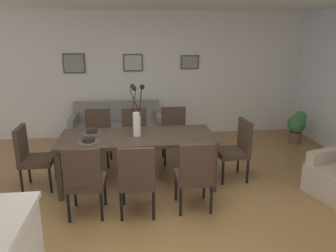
% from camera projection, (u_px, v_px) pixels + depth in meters
% --- Properties ---
extents(ground_plane, '(9.00, 9.00, 0.00)m').
position_uv_depth(ground_plane, '(147.00, 212.00, 3.99)').
color(ground_plane, olive).
extents(back_wall_panel, '(9.00, 0.10, 2.60)m').
position_uv_depth(back_wall_panel, '(137.00, 75.00, 6.72)').
color(back_wall_panel, silver).
rests_on(back_wall_panel, ground).
extents(dining_table, '(2.20, 0.92, 0.74)m').
position_uv_depth(dining_table, '(137.00, 140.00, 4.59)').
color(dining_table, '#3D2D23').
rests_on(dining_table, ground).
extents(dining_chair_near_left, '(0.46, 0.46, 0.92)m').
position_uv_depth(dining_chair_near_left, '(85.00, 178.00, 3.75)').
color(dining_chair_near_left, '#3D2D23').
rests_on(dining_chair_near_left, ground).
extents(dining_chair_near_right, '(0.47, 0.47, 0.92)m').
position_uv_depth(dining_chair_near_right, '(98.00, 134.00, 5.39)').
color(dining_chair_near_right, '#3D2D23').
rests_on(dining_chair_near_right, ground).
extents(dining_chair_far_left, '(0.47, 0.47, 0.92)m').
position_uv_depth(dining_chair_far_left, '(137.00, 177.00, 3.78)').
color(dining_chair_far_left, '#3D2D23').
rests_on(dining_chair_far_left, ground).
extents(dining_chair_far_right, '(0.47, 0.47, 0.92)m').
position_uv_depth(dining_chair_far_right, '(135.00, 133.00, 5.45)').
color(dining_chair_far_right, '#3D2D23').
rests_on(dining_chair_far_right, ground).
extents(dining_chair_mid_left, '(0.44, 0.44, 0.92)m').
position_uv_depth(dining_chair_mid_left, '(195.00, 173.00, 3.90)').
color(dining_chair_mid_left, '#3D2D23').
rests_on(dining_chair_mid_left, ground).
extents(dining_chair_mid_right, '(0.44, 0.44, 0.92)m').
position_uv_depth(dining_chair_mid_right, '(174.00, 132.00, 5.54)').
color(dining_chair_mid_right, '#3D2D23').
rests_on(dining_chair_mid_right, ground).
extents(dining_chair_head_west, '(0.45, 0.45, 0.92)m').
position_uv_depth(dining_chair_head_west, '(31.00, 155.00, 4.48)').
color(dining_chair_head_west, '#3D2D23').
rests_on(dining_chair_head_west, ground).
extents(dining_chair_head_east, '(0.46, 0.46, 0.92)m').
position_uv_depth(dining_chair_head_east, '(237.00, 147.00, 4.79)').
color(dining_chair_head_east, '#3D2D23').
rests_on(dining_chair_head_east, ground).
extents(centerpiece_vase, '(0.21, 0.23, 0.73)m').
position_uv_depth(centerpiece_vase, '(137.00, 117.00, 4.50)').
color(centerpiece_vase, white).
rests_on(centerpiece_vase, dining_table).
extents(placemat_near_left, '(0.32, 0.32, 0.01)m').
position_uv_depth(placemat_near_left, '(89.00, 142.00, 4.30)').
color(placemat_near_left, '#4C4742').
rests_on(placemat_near_left, dining_table).
extents(bowl_near_left, '(0.17, 0.17, 0.07)m').
position_uv_depth(bowl_near_left, '(88.00, 139.00, 4.29)').
color(bowl_near_left, '#2D2826').
rests_on(bowl_near_left, dining_table).
extents(placemat_near_right, '(0.32, 0.32, 0.01)m').
position_uv_depth(placemat_near_right, '(92.00, 133.00, 4.69)').
color(placemat_near_right, '#4C4742').
rests_on(placemat_near_right, dining_table).
extents(bowl_near_right, '(0.17, 0.17, 0.07)m').
position_uv_depth(bowl_near_right, '(92.00, 130.00, 4.68)').
color(bowl_near_right, '#2D2826').
rests_on(bowl_near_right, dining_table).
extents(sofa, '(1.75, 0.84, 0.80)m').
position_uv_depth(sofa, '(117.00, 130.00, 6.43)').
color(sofa, gray).
rests_on(sofa, ground).
extents(framed_picture_left, '(0.44, 0.03, 0.40)m').
position_uv_depth(framed_picture_left, '(74.00, 63.00, 6.44)').
color(framed_picture_left, '#473828').
extents(framed_picture_center, '(0.40, 0.03, 0.35)m').
position_uv_depth(framed_picture_center, '(133.00, 63.00, 6.57)').
color(framed_picture_center, '#473828').
extents(framed_picture_right, '(0.39, 0.03, 0.29)m').
position_uv_depth(framed_picture_right, '(190.00, 62.00, 6.71)').
color(framed_picture_right, '#473828').
extents(potted_plant, '(0.36, 0.36, 0.67)m').
position_uv_depth(potted_plant, '(297.00, 125.00, 6.41)').
color(potted_plant, brown).
rests_on(potted_plant, ground).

